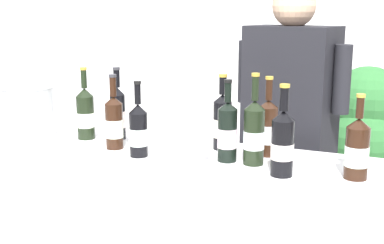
# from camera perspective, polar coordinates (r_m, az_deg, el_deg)

# --- Properties ---
(wall_back) EXTENTS (8.00, 0.10, 2.80)m
(wall_back) POSITION_cam_1_polar(r_m,az_deg,el_deg) (4.51, 12.72, 10.52)
(wall_back) COLOR white
(wall_back) RESTS_ON ground_plane
(wine_bottle_1) EXTENTS (0.08, 0.08, 0.31)m
(wine_bottle_1) POSITION_cam_1_polar(r_m,az_deg,el_deg) (2.09, -6.05, -0.95)
(wine_bottle_1) COLOR black
(wine_bottle_1) RESTS_ON counter
(wine_bottle_2) EXTENTS (0.08, 0.08, 0.33)m
(wine_bottle_2) POSITION_cam_1_polar(r_m,az_deg,el_deg) (2.01, 4.00, -1.11)
(wine_bottle_2) COLOR black
(wine_bottle_2) RESTS_ON counter
(wine_bottle_3) EXTENTS (0.08, 0.08, 0.33)m
(wine_bottle_3) POSITION_cam_1_polar(r_m,az_deg,el_deg) (2.22, -8.71, -0.02)
(wine_bottle_3) COLOR black
(wine_bottle_3) RESTS_ON counter
(wine_bottle_4) EXTENTS (0.08, 0.08, 0.34)m
(wine_bottle_4) POSITION_cam_1_polar(r_m,az_deg,el_deg) (1.86, 10.16, -2.31)
(wine_bottle_4) COLOR black
(wine_bottle_4) RESTS_ON counter
(wine_bottle_5) EXTENTS (0.08, 0.08, 0.33)m
(wine_bottle_5) POSITION_cam_1_polar(r_m,az_deg,el_deg) (2.11, 8.52, -0.66)
(wine_bottle_5) COLOR black
(wine_bottle_5) RESTS_ON counter
(wine_bottle_6) EXTENTS (0.09, 0.09, 0.31)m
(wine_bottle_6) POSITION_cam_1_polar(r_m,az_deg,el_deg) (1.90, 18.09, -2.92)
(wine_bottle_6) COLOR black
(wine_bottle_6) RESTS_ON counter
(wine_bottle_7) EXTENTS (0.08, 0.08, 0.36)m
(wine_bottle_7) POSITION_cam_1_polar(r_m,az_deg,el_deg) (1.98, 7.00, -1.19)
(wine_bottle_7) COLOR black
(wine_bottle_7) RESTS_ON counter
(wine_bottle_8) EXTENTS (0.08, 0.08, 0.34)m
(wine_bottle_8) POSITION_cam_1_polar(r_m,az_deg,el_deg) (2.41, -11.91, 0.93)
(wine_bottle_8) COLOR black
(wine_bottle_8) RESTS_ON counter
(wine_bottle_9) EXTENTS (0.07, 0.07, 0.34)m
(wine_bottle_9) POSITION_cam_1_polar(r_m,az_deg,el_deg) (2.38, -8.36, 1.02)
(wine_bottle_9) COLOR black
(wine_bottle_9) RESTS_ON counter
(wine_bottle_10) EXTENTS (0.08, 0.08, 0.33)m
(wine_bottle_10) POSITION_cam_1_polar(r_m,az_deg,el_deg) (2.19, 3.44, 0.03)
(wine_bottle_10) COLOR black
(wine_bottle_10) RESTS_ON counter
(wine_glass) EXTENTS (0.07, 0.07, 0.18)m
(wine_glass) POSITION_cam_1_polar(r_m,az_deg,el_deg) (1.95, 0.84, -1.52)
(wine_glass) COLOR silver
(wine_glass) RESTS_ON counter
(ice_bucket) EXTENTS (0.24, 0.24, 0.24)m
(ice_bucket) POSITION_cam_1_polar(r_m,az_deg,el_deg) (2.54, -17.86, 1.23)
(ice_bucket) COLOR silver
(ice_bucket) RESTS_ON counter
(person_server) EXTENTS (0.57, 0.33, 1.66)m
(person_server) POSITION_cam_1_polar(r_m,az_deg,el_deg) (2.57, 10.71, -4.18)
(person_server) COLOR black
(person_server) RESTS_ON ground_plane
(potted_shrub) EXTENTS (0.55, 0.56, 1.21)m
(potted_shrub) POSITION_cam_1_polar(r_m,az_deg,el_deg) (3.24, 19.51, -1.84)
(potted_shrub) COLOR brown
(potted_shrub) RESTS_ON ground_plane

